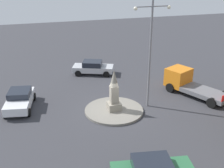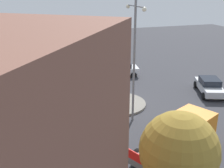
{
  "view_description": "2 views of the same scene",
  "coord_description": "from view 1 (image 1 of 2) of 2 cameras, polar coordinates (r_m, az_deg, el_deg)",
  "views": [
    {
      "loc": [
        5.85,
        19.28,
        10.87
      ],
      "look_at": [
        -0.07,
        -0.79,
        2.05
      ],
      "focal_mm": 45.59,
      "sensor_mm": 36.0,
      "label": 1
    },
    {
      "loc": [
        -19.62,
        7.04,
        9.29
      ],
      "look_at": [
        -0.9,
        0.79,
        2.2
      ],
      "focal_mm": 43.98,
      "sensor_mm": 36.0,
      "label": 2
    }
  ],
  "objects": [
    {
      "name": "traffic_island",
      "position": [
        22.85,
        0.4,
        -5.3
      ],
      "size": [
        4.68,
        4.68,
        0.18
      ],
      "primitive_type": "cylinder",
      "color": "gray",
      "rests_on": "ground"
    },
    {
      "name": "car_silver_waiting",
      "position": [
        30.42,
        -3.85,
        3.36
      ],
      "size": [
        4.58,
        3.13,
        1.44
      ],
      "color": "#B7BABF",
      "rests_on": "ground"
    },
    {
      "name": "ground_plane",
      "position": [
        22.89,
        0.4,
        -5.49
      ],
      "size": [
        80.0,
        80.0,
        0.0
      ],
      "primitive_type": "plane",
      "color": "#38383D"
    },
    {
      "name": "truck_orange_approaching",
      "position": [
        26.61,
        15.0,
        0.23
      ],
      "size": [
        4.34,
        6.14,
        2.07
      ],
      "color": "orange",
      "rests_on": "ground"
    },
    {
      "name": "monument",
      "position": [
        22.18,
        0.41,
        -1.88
      ],
      "size": [
        1.01,
        1.01,
        3.33
      ],
      "color": "gray",
      "rests_on": "traffic_island"
    },
    {
      "name": "car_white_parked_left",
      "position": [
        24.28,
        -18.03,
        -2.95
      ],
      "size": [
        2.64,
        4.39,
        1.47
      ],
      "color": "silver",
      "rests_on": "ground"
    },
    {
      "name": "streetlamp",
      "position": [
        22.06,
        7.72,
        7.53
      ],
      "size": [
        2.9,
        0.28,
        8.65
      ],
      "color": "slate",
      "rests_on": "ground"
    }
  ]
}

